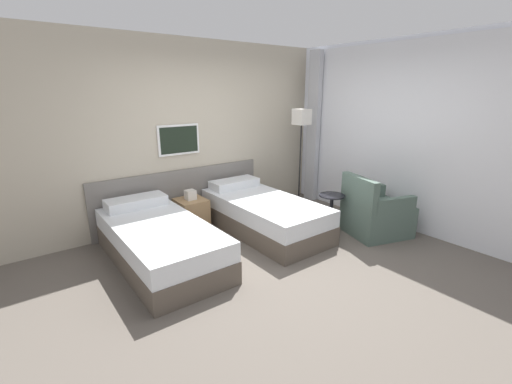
% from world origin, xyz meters
% --- Properties ---
extents(ground_plane, '(16.00, 16.00, 0.00)m').
position_xyz_m(ground_plane, '(0.00, 0.00, 0.00)').
color(ground_plane, '#5B544C').
extents(wall_headboard, '(10.00, 0.10, 2.70)m').
position_xyz_m(wall_headboard, '(-0.02, 2.00, 1.30)').
color(wall_headboard, '#B7AD99').
rests_on(wall_headboard, ground_plane).
extents(wall_window, '(0.21, 4.47, 2.70)m').
position_xyz_m(wall_window, '(2.23, -0.16, 1.34)').
color(wall_window, white).
rests_on(wall_window, ground_plane).
extents(bed_near_door, '(0.96, 2.00, 0.62)m').
position_xyz_m(bed_near_door, '(-1.13, 0.95, 0.25)').
color(bed_near_door, brown).
rests_on(bed_near_door, ground_plane).
extents(bed_near_window, '(0.96, 2.00, 0.62)m').
position_xyz_m(bed_near_window, '(0.44, 0.95, 0.25)').
color(bed_near_window, brown).
rests_on(bed_near_window, ground_plane).
extents(nightstand, '(0.41, 0.44, 0.58)m').
position_xyz_m(nightstand, '(-0.34, 1.67, 0.23)').
color(nightstand, '#9E7A51').
rests_on(nightstand, ground_plane).
extents(floor_lamp, '(0.24, 0.24, 1.69)m').
position_xyz_m(floor_lamp, '(1.63, 1.43, 1.42)').
color(floor_lamp, black).
rests_on(floor_lamp, ground_plane).
extents(side_table, '(0.37, 0.37, 0.55)m').
position_xyz_m(side_table, '(1.21, 0.33, 0.38)').
color(side_table, black).
rests_on(side_table, ground_plane).
extents(armchair, '(0.96, 0.90, 0.86)m').
position_xyz_m(armchair, '(1.63, -0.12, 0.29)').
color(armchair, '#4C6056').
rests_on(armchair, ground_plane).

